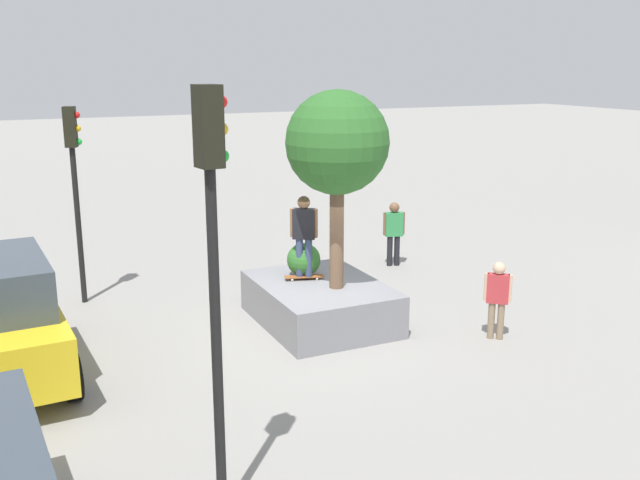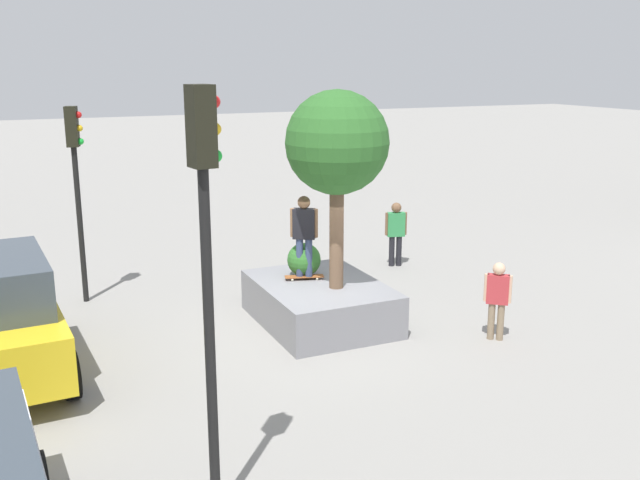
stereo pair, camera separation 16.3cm
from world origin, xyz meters
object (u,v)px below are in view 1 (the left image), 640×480
plaza_tree (337,144)px  traffic_light_median (213,239)px  skateboard (304,277)px  skateboarder (304,230)px  planter_ledge (320,303)px  passerby_with_bag (497,295)px  traffic_light_corner (74,171)px  bystander_watching (394,229)px

plaza_tree → traffic_light_median: bearing=141.6°
skateboard → skateboarder: size_ratio=0.49×
planter_ledge → passerby_with_bag: size_ratio=2.01×
traffic_light_median → traffic_light_corner: bearing=2.9°
plaza_tree → passerby_with_bag: bearing=-125.8°
traffic_light_corner → skateboarder: bearing=-127.2°
skateboard → traffic_light_corner: size_ratio=0.19×
planter_ledge → traffic_light_corner: bearing=51.0°
bystander_watching → plaza_tree: bearing=135.6°
bystander_watching → passerby_with_bag: size_ratio=1.10×
passerby_with_bag → plaza_tree: bearing=54.2°
skateboard → skateboarder: skateboarder is taller
plaza_tree → skateboard: bearing=26.0°
planter_ledge → plaza_tree: size_ratio=0.80×
passerby_with_bag → traffic_light_median: bearing=115.9°
planter_ledge → skateboarder: skateboarder is taller
plaza_tree → traffic_light_median: 6.35m
skateboard → passerby_with_bag: (-2.58, -2.90, -0.02)m
plaza_tree → traffic_light_corner: bearing=49.0°
plaza_tree → skateboard: plaza_tree is taller
traffic_light_median → passerby_with_bag: (3.15, -6.47, -2.48)m
traffic_light_median → skateboarder: bearing=-31.9°
traffic_light_corner → passerby_with_bag: (-5.63, -6.91, -2.06)m
skateboarder → bystander_watching: bearing=-54.3°
traffic_light_corner → passerby_with_bag: bearing=-129.2°
skateboarder → passerby_with_bag: 4.01m
traffic_light_corner → passerby_with_bag: traffic_light_corner is taller
passerby_with_bag → skateboard: bearing=48.3°
planter_ledge → plaza_tree: plaza_tree is taller
bystander_watching → traffic_light_corner: bearing=87.3°
bystander_watching → planter_ledge: bearing=130.7°
bystander_watching → passerby_with_bag: (-5.27, 0.84, -0.09)m
traffic_light_corner → traffic_light_median: 8.80m
traffic_light_corner → passerby_with_bag: size_ratio=2.80×
plaza_tree → skateboard: size_ratio=4.68×
skateboard → traffic_light_median: traffic_light_median is taller
skateboard → passerby_with_bag: 3.88m
skateboard → passerby_with_bag: size_ratio=0.54×
planter_ledge → traffic_light_corner: (3.41, 4.20, 2.52)m
skateboard → traffic_light_median: 7.18m
planter_ledge → traffic_light_corner: traffic_light_corner is taller
bystander_watching → skateboard: bearing=125.7°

